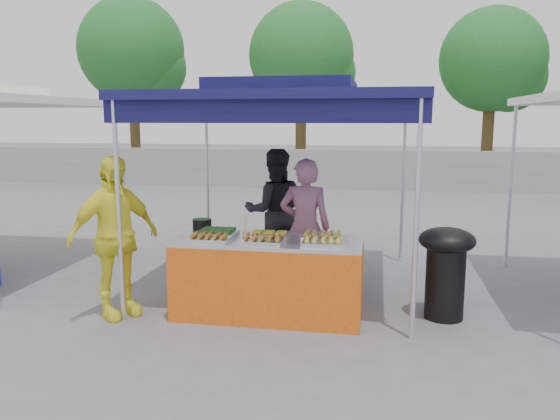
% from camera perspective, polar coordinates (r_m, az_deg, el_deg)
% --- Properties ---
extents(ground_plane, '(80.00, 80.00, 0.00)m').
position_cam_1_polar(ground_plane, '(6.16, -1.01, -10.60)').
color(ground_plane, slate).
extents(back_wall, '(40.00, 0.25, 1.20)m').
position_cam_1_polar(back_wall, '(16.78, 6.33, 4.22)').
color(back_wall, gray).
rests_on(back_wall, ground_plane).
extents(main_canopy, '(3.20, 3.20, 2.57)m').
position_cam_1_polar(main_canopy, '(6.75, 0.57, 11.65)').
color(main_canopy, silver).
rests_on(main_canopy, ground_plane).
extents(tree_0, '(3.74, 3.72, 6.39)m').
position_cam_1_polar(tree_0, '(20.78, -14.79, 15.38)').
color(tree_0, '#4A3A1C').
rests_on(tree_0, ground_plane).
extents(tree_1, '(3.50, 3.44, 5.92)m').
position_cam_1_polar(tree_1, '(18.66, 2.71, 15.37)').
color(tree_1, '#4A3A1C').
rests_on(tree_1, ground_plane).
extents(tree_2, '(3.35, 3.25, 5.59)m').
position_cam_1_polar(tree_2, '(19.02, 21.67, 13.95)').
color(tree_2, '#4A3A1C').
rests_on(tree_2, ground_plane).
extents(vendor_table, '(2.00, 0.80, 0.85)m').
position_cam_1_polar(vendor_table, '(5.93, -1.21, -7.06)').
color(vendor_table, '#DE5914').
rests_on(vendor_table, ground_plane).
extents(food_tray_fl, '(0.42, 0.30, 0.07)m').
position_cam_1_polar(food_tray_fl, '(5.73, -7.36, -2.98)').
color(food_tray_fl, white).
rests_on(food_tray_fl, vendor_table).
extents(food_tray_fm, '(0.42, 0.30, 0.07)m').
position_cam_1_polar(food_tray_fm, '(5.59, -1.86, -3.22)').
color(food_tray_fm, white).
rests_on(food_tray_fm, vendor_table).
extents(food_tray_fr, '(0.42, 0.30, 0.07)m').
position_cam_1_polar(food_tray_fr, '(5.52, 4.54, -3.42)').
color(food_tray_fr, white).
rests_on(food_tray_fr, vendor_table).
extents(food_tray_bl, '(0.42, 0.30, 0.07)m').
position_cam_1_polar(food_tray_bl, '(6.04, -6.52, -2.32)').
color(food_tray_bl, white).
rests_on(food_tray_bl, vendor_table).
extents(food_tray_bm, '(0.42, 0.30, 0.07)m').
position_cam_1_polar(food_tray_bm, '(5.90, -1.13, -2.56)').
color(food_tray_bm, white).
rests_on(food_tray_bm, vendor_table).
extents(food_tray_br, '(0.42, 0.30, 0.07)m').
position_cam_1_polar(food_tray_br, '(5.80, 4.44, -2.80)').
color(food_tray_br, white).
rests_on(food_tray_br, vendor_table).
extents(cooking_pot, '(0.22, 0.22, 0.13)m').
position_cam_1_polar(cooking_pot, '(6.36, -8.14, -1.50)').
color(cooking_pot, black).
rests_on(cooking_pot, vendor_table).
extents(skewer_cup, '(0.07, 0.07, 0.09)m').
position_cam_1_polar(skewer_cup, '(5.77, -3.56, -2.74)').
color(skewer_cup, silver).
rests_on(skewer_cup, vendor_table).
extents(wok_burner, '(0.59, 0.59, 1.00)m').
position_cam_1_polar(wok_burner, '(6.07, 16.94, -5.49)').
color(wok_burner, black).
rests_on(wok_burner, ground_plane).
extents(crate_left, '(0.47, 0.33, 0.28)m').
position_cam_1_polar(crate_left, '(6.62, -2.89, -7.88)').
color(crate_left, '#1628BA').
rests_on(crate_left, ground_plane).
extents(crate_right, '(0.47, 0.33, 0.28)m').
position_cam_1_polar(crate_right, '(6.66, 2.64, -7.77)').
color(crate_right, '#1628BA').
rests_on(crate_right, ground_plane).
extents(crate_stacked, '(0.46, 0.32, 0.27)m').
position_cam_1_polar(crate_stacked, '(6.58, 2.65, -5.45)').
color(crate_stacked, '#1628BA').
rests_on(crate_stacked, crate_right).
extents(vendor_woman, '(0.63, 0.43, 1.66)m').
position_cam_1_polar(vendor_woman, '(6.54, 2.63, -1.84)').
color(vendor_woman, '#9D6489').
rests_on(vendor_woman, ground_plane).
extents(helper_man, '(0.99, 0.87, 1.72)m').
position_cam_1_polar(helper_man, '(7.51, -0.56, -0.14)').
color(helper_man, '#222228').
rests_on(helper_man, ground_plane).
extents(customer_person, '(0.94, 1.08, 1.75)m').
position_cam_1_polar(customer_person, '(6.07, -16.94, -2.74)').
color(customer_person, '#FFF638').
rests_on(customer_person, ground_plane).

